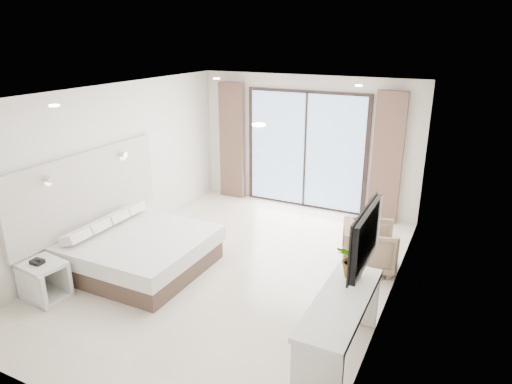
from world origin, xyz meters
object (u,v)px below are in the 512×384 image
armchair (370,245)px  nightstand (44,280)px  console_desk (340,316)px  bed (139,251)px

armchair → nightstand: bearing=109.5°
console_desk → armchair: (-0.19, 2.26, -0.17)m
nightstand → armchair: (3.79, 2.81, 0.13)m
armchair → bed: bearing=99.3°
nightstand → armchair: bearing=44.2°
nightstand → console_desk: (3.98, 0.55, 0.30)m
bed → nightstand: bed is taller
bed → console_desk: bearing=-11.5°
nightstand → console_desk: bearing=15.5°
bed → armchair: bearing=26.4°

